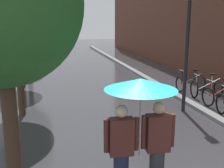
{
  "coord_description": "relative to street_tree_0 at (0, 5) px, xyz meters",
  "views": [
    {
      "loc": [
        -1.87,
        -3.38,
        3.05
      ],
      "look_at": [
        -0.16,
        3.72,
        1.35
      ],
      "focal_mm": 44.71,
      "sensor_mm": 36.0,
      "label": 1
    }
  ],
  "objects": [
    {
      "name": "parked_bicycle_2",
      "position": [
        6.79,
        3.38,
        -2.92
      ],
      "size": [
        1.14,
        0.8,
        0.96
      ],
      "color": "black",
      "rests_on": "ground"
    },
    {
      "name": "couple_under_umbrella",
      "position": [
        2.17,
        -1.09,
        -1.84
      ],
      "size": [
        1.22,
        1.19,
        2.13
      ],
      "color": "#1E233D",
      "rests_on": "ground"
    },
    {
      "name": "street_tree_3",
      "position": [
        -0.27,
        12.01,
        0.47
      ],
      "size": [
        2.31,
        2.31,
        5.26
      ],
      "color": "#473323",
      "rests_on": "ground"
    },
    {
      "name": "street_tree_2",
      "position": [
        -0.36,
        7.87,
        0.09
      ],
      "size": [
        2.4,
        2.4,
        4.78
      ],
      "color": "#473323",
      "rests_on": "ground"
    },
    {
      "name": "kerb_strip",
      "position": [
        5.77,
        8.18,
        -3.23
      ],
      "size": [
        0.3,
        36.0,
        0.12
      ],
      "primitive_type": "cube",
      "color": "slate",
      "rests_on": "ground"
    },
    {
      "name": "parked_bicycle_4",
      "position": [
        6.74,
        5.41,
        -2.92
      ],
      "size": [
        1.11,
        0.74,
        0.96
      ],
      "color": "black",
      "rests_on": "ground"
    },
    {
      "name": "parked_bicycle_3",
      "position": [
        6.86,
        4.37,
        -2.92
      ],
      "size": [
        1.14,
        0.8,
        0.96
      ],
      "color": "black",
      "rests_on": "ground"
    },
    {
      "name": "street_tree_0",
      "position": [
        0.0,
        0.0,
        0.0
      ],
      "size": [
        2.85,
        2.85,
        4.76
      ],
      "color": "#473323",
      "rests_on": "ground"
    },
    {
      "name": "street_lamp_post",
      "position": [
        5.17,
        3.03,
        -0.96
      ],
      "size": [
        0.24,
        0.24,
        3.96
      ],
      "color": "black",
      "rests_on": "ground"
    }
  ]
}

